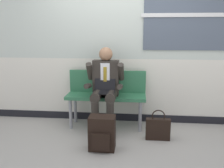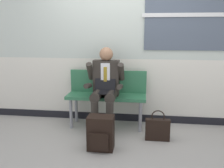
% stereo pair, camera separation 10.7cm
% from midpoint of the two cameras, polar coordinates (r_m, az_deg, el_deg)
% --- Properties ---
extents(ground_plane, '(18.00, 18.00, 0.00)m').
position_cam_midpoint_polar(ground_plane, '(3.71, 0.67, -12.05)').
color(ground_plane, '#9E9991').
extents(station_wall, '(6.47, 0.17, 3.12)m').
position_cam_midpoint_polar(station_wall, '(4.12, 1.89, 12.57)').
color(station_wall, beige).
rests_on(station_wall, ground).
extents(bench_with_person, '(1.25, 0.42, 0.89)m').
position_cam_midpoint_polar(bench_with_person, '(3.98, -2.04, -1.91)').
color(bench_with_person, '#2D6B47').
rests_on(bench_with_person, ground).
extents(person_seated, '(0.57, 0.70, 1.28)m').
position_cam_midpoint_polar(person_seated, '(3.76, -2.47, -0.58)').
color(person_seated, '#2D2823').
rests_on(person_seated, ground).
extents(backpack, '(0.34, 0.26, 0.45)m').
position_cam_midpoint_polar(backpack, '(3.27, -3.27, -11.31)').
color(backpack, black).
rests_on(backpack, ground).
extents(handbag, '(0.34, 0.10, 0.44)m').
position_cam_midpoint_polar(handbag, '(3.62, 9.68, -10.08)').
color(handbag, black).
rests_on(handbag, ground).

